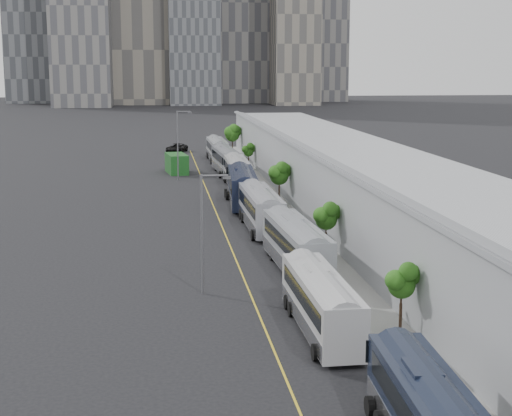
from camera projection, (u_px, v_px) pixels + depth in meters
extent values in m
cube|color=gray|center=(355.00, 247.00, 66.59)|extent=(10.00, 170.00, 0.12)
cube|color=gold|center=(232.00, 251.00, 65.30)|extent=(0.12, 160.00, 0.02)
cube|color=gray|center=(402.00, 208.00, 66.49)|extent=(12.00, 160.00, 6.80)
cube|color=gray|center=(403.00, 179.00, 66.06)|extent=(12.45, 160.40, 2.57)
cube|color=gray|center=(335.00, 167.00, 65.12)|extent=(0.30, 160.00, 0.40)
cube|color=slate|center=(193.00, 2.00, 308.27)|extent=(20.00, 20.00, 80.00)
cube|color=gray|center=(295.00, 16.00, 309.24)|extent=(18.00, 18.00, 70.00)
cube|color=black|center=(435.00, 412.00, 29.67)|extent=(3.00, 10.75, 1.00)
cube|color=black|center=(422.00, 369.00, 31.02)|extent=(1.31, 2.10, 0.28)
cube|color=#B5B5B7|center=(321.00, 302.00, 45.19)|extent=(2.55, 12.18, 2.95)
cube|color=black|center=(322.00, 294.00, 44.91)|extent=(2.59, 10.72, 1.00)
cube|color=silver|center=(320.00, 318.00, 45.36)|extent=(2.59, 11.94, 0.94)
cube|color=#B5B5B7|center=(316.00, 269.00, 46.27)|extent=(1.24, 2.07, 0.28)
cube|color=gray|center=(296.00, 245.00, 58.82)|extent=(3.25, 13.35, 3.21)
cube|color=black|center=(297.00, 238.00, 58.52)|extent=(3.23, 11.77, 1.09)
cube|color=silver|center=(296.00, 259.00, 59.00)|extent=(3.27, 13.09, 1.03)
cube|color=gray|center=(293.00, 219.00, 60.00)|extent=(1.42, 2.30, 0.31)
cube|color=#94959D|center=(261.00, 209.00, 73.88)|extent=(2.82, 13.38, 3.24)
cube|color=black|center=(261.00, 203.00, 73.58)|extent=(2.86, 11.78, 1.10)
cube|color=silver|center=(261.00, 220.00, 74.07)|extent=(2.86, 13.11, 1.04)
cube|color=#94959D|center=(258.00, 188.00, 75.07)|extent=(1.36, 2.27, 0.31)
cube|color=black|center=(242.00, 187.00, 86.82)|extent=(3.59, 13.99, 3.35)
cube|color=black|center=(242.00, 182.00, 86.51)|extent=(3.55, 12.33, 1.14)
cube|color=silver|center=(242.00, 196.00, 87.02)|extent=(3.61, 13.71, 1.07)
cube|color=black|center=(241.00, 169.00, 88.06)|extent=(1.52, 2.42, 0.32)
cube|color=#B2B2B4|center=(237.00, 172.00, 100.57)|extent=(2.70, 12.85, 3.11)
cube|color=black|center=(237.00, 167.00, 100.27)|extent=(2.74, 11.31, 1.06)
cube|color=silver|center=(237.00, 179.00, 100.74)|extent=(2.74, 12.59, 0.99)
cube|color=#B2B2B4|center=(236.00, 157.00, 101.71)|extent=(1.30, 2.18, 0.30)
cube|color=gray|center=(226.00, 160.00, 112.55)|extent=(3.27, 13.02, 3.13)
cube|color=black|center=(226.00, 157.00, 112.25)|extent=(3.25, 11.47, 1.06)
cube|color=silver|center=(226.00, 167.00, 112.72)|extent=(3.30, 12.76, 1.00)
cube|color=gray|center=(225.00, 147.00, 113.69)|extent=(1.41, 2.25, 0.30)
cube|color=#989BA1|center=(217.00, 149.00, 127.93)|extent=(2.74, 12.83, 3.10)
cube|color=black|center=(217.00, 146.00, 127.64)|extent=(2.78, 11.29, 1.05)
cube|color=silver|center=(217.00, 155.00, 128.11)|extent=(2.78, 12.57, 0.99)
cube|color=#989BA1|center=(216.00, 138.00, 129.07)|extent=(1.31, 2.18, 0.30)
cylinder|color=black|center=(401.00, 308.00, 44.56)|extent=(0.18, 0.18, 3.30)
sphere|color=#235012|center=(402.00, 281.00, 44.27)|extent=(1.58, 1.58, 1.58)
cylinder|color=black|center=(326.00, 236.00, 63.58)|extent=(0.18, 0.18, 3.32)
sphere|color=#235012|center=(326.00, 216.00, 63.28)|extent=(1.79, 1.79, 1.79)
cylinder|color=black|center=(279.00, 189.00, 86.48)|extent=(0.18, 0.18, 3.69)
sphere|color=#235012|center=(279.00, 173.00, 86.15)|extent=(2.10, 2.10, 2.10)
cylinder|color=black|center=(248.00, 160.00, 117.54)|extent=(0.18, 0.18, 2.86)
sphere|color=#235012|center=(248.00, 150.00, 117.29)|extent=(1.49, 1.49, 1.49)
cylinder|color=black|center=(232.00, 144.00, 135.80)|extent=(0.18, 0.18, 4.00)
sphere|color=#235012|center=(232.00, 132.00, 135.43)|extent=(2.60, 2.60, 2.60)
cylinder|color=#59595E|center=(202.00, 235.00, 52.51)|extent=(0.18, 0.18, 8.18)
cylinder|color=#59595E|center=(215.00, 176.00, 51.91)|extent=(1.80, 0.14, 0.14)
cube|color=#59595E|center=(227.00, 178.00, 52.04)|extent=(0.50, 0.22, 0.18)
cylinder|color=#59595E|center=(178.00, 146.00, 105.37)|extent=(0.18, 0.18, 9.37)
cylinder|color=#59595E|center=(184.00, 112.00, 104.66)|extent=(1.80, 0.14, 0.14)
cube|color=#59595E|center=(190.00, 113.00, 104.79)|extent=(0.50, 0.22, 0.18)
cube|color=#164819|center=(177.00, 164.00, 112.98)|extent=(3.35, 6.31, 2.78)
imported|color=black|center=(177.00, 148.00, 140.81)|extent=(4.58, 6.17, 1.56)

